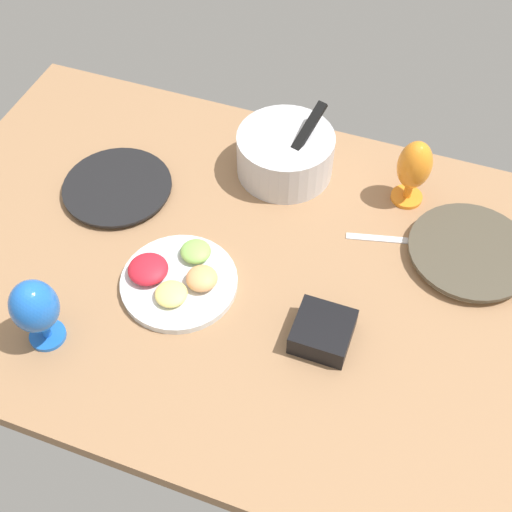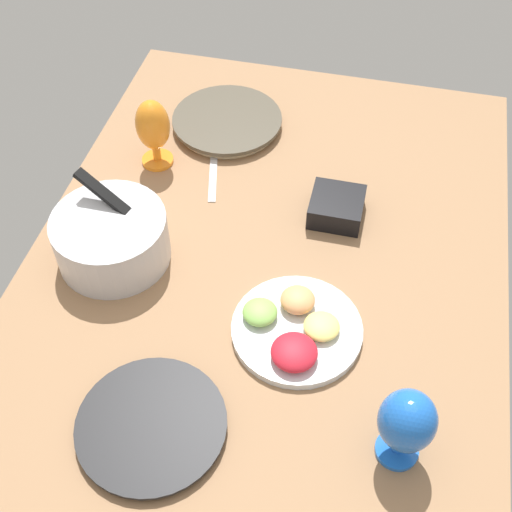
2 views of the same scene
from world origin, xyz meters
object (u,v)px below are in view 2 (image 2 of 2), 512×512
hurricane_glass_blue (407,423)px  square_bowl_black (337,206)px  mixing_bowl (111,237)px  hurricane_glass_orange (153,128)px  dinner_plate_left (152,426)px  dinner_plate_right (227,122)px  fruit_platter (296,328)px

hurricane_glass_blue → square_bowl_black: 58.97cm
hurricane_glass_blue → mixing_bowl: bearing=64.1°
hurricane_glass_orange → square_bowl_black: 47.79cm
dinner_plate_left → mixing_bowl: bearing=29.8°
dinner_plate_right → hurricane_glass_orange: (-17.62, 13.40, 9.27)cm
hurricane_glass_orange → square_bowl_black: bearing=-100.2°
dinner_plate_left → square_bowl_black: square_bowl_black is taller
hurricane_glass_orange → square_bowl_black: hurricane_glass_orange is taller
dinner_plate_left → square_bowl_black: (60.88, -24.10, 2.04)cm
dinner_plate_left → hurricane_glass_blue: hurricane_glass_blue is taller
mixing_bowl → hurricane_glass_blue: same height
dinner_plate_right → hurricane_glass_blue: bearing=-147.1°
hurricane_glass_blue → square_bowl_black: hurricane_glass_blue is taller
dinner_plate_right → hurricane_glass_orange: 24.00cm
mixing_bowl → square_bowl_black: (23.54, -45.46, -3.16)cm
mixing_bowl → fruit_platter: mixing_bowl is taller
hurricane_glass_blue → dinner_plate_left: bearing=97.6°
mixing_bowl → square_bowl_black: size_ratio=2.04×
dinner_plate_right → hurricane_glass_blue: size_ratio=1.61×
dinner_plate_right → mixing_bowl: (-49.51, 12.44, 4.78)cm
dinner_plate_left → hurricane_glass_orange: hurricane_glass_orange is taller
dinner_plate_left → fruit_platter: (26.16, -21.32, 0.83)cm
mixing_bowl → square_bowl_black: 51.29cm
dinner_plate_left → hurricane_glass_orange: 73.38cm
dinner_plate_right → hurricane_glass_orange: hurricane_glass_orange is taller
hurricane_glass_orange → dinner_plate_right: bearing=-37.2°
fruit_platter → hurricane_glass_blue: bearing=-132.4°
fruit_platter → square_bowl_black: same height
dinner_plate_right → hurricane_glass_blue: 97.06cm
fruit_platter → square_bowl_black: 34.85cm
mixing_bowl → square_bowl_black: mixing_bowl is taller
dinner_plate_right → mixing_bowl: size_ratio=1.17×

